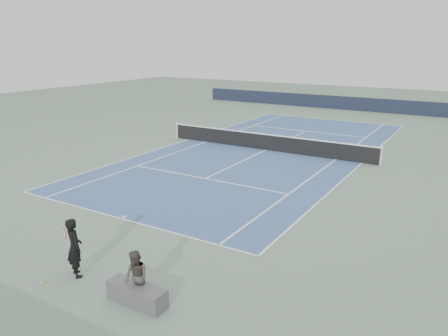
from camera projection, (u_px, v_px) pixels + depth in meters
The scene contains 7 objects.
ground at pixel (266, 150), 25.27m from camera, with size 80.00×80.00×0.00m, color slate.
court_surface at pixel (266, 150), 25.27m from camera, with size 10.97×23.77×0.01m, color #3B598C.
tennis_net at pixel (266, 142), 25.13m from camera, with size 12.90×0.10×1.07m.
windscreen_far at pixel (352, 104), 39.82m from camera, with size 30.00×0.25×1.20m, color black.
tennis_player at pixel (74, 247), 11.54m from camera, with size 0.83×0.67×1.65m.
tennis_ball at pixel (42, 283), 11.32m from camera, with size 0.07×0.07×0.07m, color yellow.
spectator_bench at pixel (137, 285), 10.36m from camera, with size 1.62×0.96×1.36m.
Camera 1 is at (10.58, -22.30, 6.06)m, focal length 35.00 mm.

